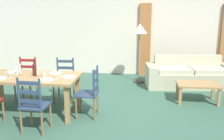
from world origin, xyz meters
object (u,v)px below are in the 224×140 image
(dining_chair_far_left, at_px, (27,79))
(wine_glass_far_left, at_px, (16,68))
(coffee_table, at_px, (198,86))
(dining_table, at_px, (30,80))
(wine_glass_near_right, at_px, (56,73))
(dining_chair_near_right, at_px, (34,105))
(dining_chair_far_right, at_px, (64,80))
(dining_chair_head_east, at_px, (90,92))
(wine_bottle, at_px, (34,70))
(wine_glass_near_left, at_px, (9,72))
(standing_lamp, at_px, (140,32))
(coffee_cup_primary, at_px, (44,74))
(couch, at_px, (189,75))

(dining_chair_far_left, relative_size, wine_glass_far_left, 5.96)
(coffee_table, bearing_deg, dining_table, -163.09)
(wine_glass_near_right, height_order, coffee_table, wine_glass_near_right)
(dining_chair_near_right, relative_size, dining_chair_far_right, 1.00)
(dining_chair_head_east, distance_m, wine_bottle, 1.16)
(dining_table, height_order, wine_glass_near_left, wine_glass_near_left)
(dining_chair_head_east, height_order, wine_bottle, wine_bottle)
(dining_table, height_order, standing_lamp, standing_lamp)
(dining_chair_head_east, height_order, coffee_table, dining_chair_head_east)
(coffee_cup_primary, relative_size, couch, 0.04)
(dining_chair_far_right, distance_m, coffee_cup_primary, 0.81)
(dining_chair_head_east, bearing_deg, wine_glass_near_left, -175.63)
(dining_chair_far_left, bearing_deg, couch, 21.41)
(wine_glass_near_right, bearing_deg, wine_glass_far_left, 164.87)
(wine_bottle, bearing_deg, dining_chair_head_east, -3.26)
(dining_chair_far_left, bearing_deg, dining_chair_head_east, -25.62)
(wine_bottle, relative_size, couch, 0.13)
(dining_chair_far_left, height_order, wine_bottle, wine_bottle)
(wine_bottle, relative_size, coffee_cup_primary, 3.51)
(dining_chair_near_right, xyz_separation_m, dining_chair_head_east, (0.77, 0.74, 0.00))
(wine_glass_far_left, bearing_deg, dining_chair_head_east, -5.85)
(dining_chair_head_east, bearing_deg, wine_glass_far_left, 174.15)
(wine_bottle, xyz_separation_m, wine_glass_far_left, (-0.42, 0.09, -0.01))
(wine_bottle, bearing_deg, dining_chair_far_right, 63.42)
(dining_table, relative_size, dining_chair_far_left, 1.98)
(wine_bottle, distance_m, coffee_table, 3.47)
(dining_chair_head_east, relative_size, wine_glass_near_left, 5.96)
(coffee_table, bearing_deg, dining_chair_far_left, -175.64)
(coffee_cup_primary, bearing_deg, wine_bottle, 172.67)
(dining_table, xyz_separation_m, dining_chair_far_left, (-0.43, 0.74, -0.19))
(wine_glass_near_right, bearing_deg, couch, 39.85)
(dining_chair_far_right, bearing_deg, coffee_table, 5.74)
(dining_chair_near_right, relative_size, dining_chair_head_east, 1.00)
(dining_table, bearing_deg, coffee_cup_primary, 0.09)
(dining_table, distance_m, wine_glass_near_left, 0.40)
(dining_chair_far_left, relative_size, dining_chair_far_right, 1.00)
(dining_chair_near_right, xyz_separation_m, wine_glass_near_right, (0.16, 0.66, 0.38))
(dining_chair_far_right, bearing_deg, wine_glass_near_left, -130.90)
(wine_glass_far_left, bearing_deg, dining_chair_far_left, 99.96)
(dining_chair_near_right, bearing_deg, dining_table, 118.07)
(dining_chair_far_left, xyz_separation_m, standing_lamp, (2.50, 1.69, 0.93))
(dining_table, relative_size, dining_chair_near_right, 1.98)
(dining_chair_far_right, distance_m, dining_chair_head_east, 1.06)
(dining_chair_head_east, distance_m, couch, 3.19)
(dining_table, relative_size, dining_chair_head_east, 1.98)
(dining_chair_far_right, height_order, wine_glass_near_right, dining_chair_far_right)
(wine_glass_near_right, xyz_separation_m, couch, (2.84, 2.37, -0.57))
(dining_chair_far_left, height_order, wine_glass_far_left, dining_chair_far_left)
(dining_chair_far_right, height_order, dining_chair_head_east, same)
(dining_chair_far_left, relative_size, wine_bottle, 3.04)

